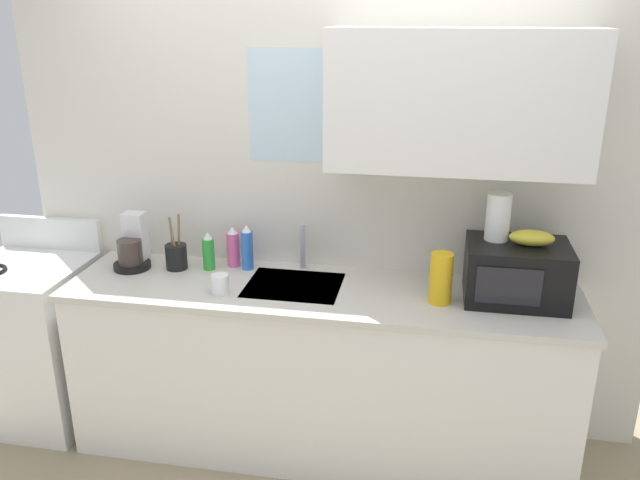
# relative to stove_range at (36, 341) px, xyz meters

# --- Properties ---
(kitchen_wall_assembly) EXTENTS (3.26, 0.42, 2.50)m
(kitchen_wall_assembly) POSITION_rel_stove_range_xyz_m (1.72, 0.30, 0.91)
(kitchen_wall_assembly) COLOR silver
(kitchen_wall_assembly) RESTS_ON ground
(counter_unit) EXTENTS (2.49, 0.63, 0.90)m
(counter_unit) POSITION_rel_stove_range_xyz_m (1.59, -0.00, 0.00)
(counter_unit) COLOR white
(counter_unit) RESTS_ON ground
(sink_faucet) EXTENTS (0.03, 0.03, 0.24)m
(sink_faucet) POSITION_rel_stove_range_xyz_m (1.45, 0.24, 0.56)
(sink_faucet) COLOR #B2B5BA
(sink_faucet) RESTS_ON counter_unit
(stove_range) EXTENTS (0.60, 0.60, 1.08)m
(stove_range) POSITION_rel_stove_range_xyz_m (0.00, 0.00, 0.00)
(stove_range) COLOR white
(stove_range) RESTS_ON ground
(microwave) EXTENTS (0.46, 0.35, 0.27)m
(microwave) POSITION_rel_stove_range_xyz_m (2.50, 0.04, 0.58)
(microwave) COLOR black
(microwave) RESTS_ON counter_unit
(banana_bunch) EXTENTS (0.20, 0.11, 0.07)m
(banana_bunch) POSITION_rel_stove_range_xyz_m (2.55, 0.05, 0.75)
(banana_bunch) COLOR gold
(banana_bunch) RESTS_ON microwave
(paper_towel_roll) EXTENTS (0.11, 0.11, 0.22)m
(paper_towel_roll) POSITION_rel_stove_range_xyz_m (2.40, 0.10, 0.82)
(paper_towel_roll) COLOR white
(paper_towel_roll) RESTS_ON microwave
(coffee_maker) EXTENTS (0.19, 0.21, 0.28)m
(coffee_maker) POSITION_rel_stove_range_xyz_m (0.58, 0.10, 0.55)
(coffee_maker) COLOR black
(coffee_maker) RESTS_ON counter_unit
(dish_soap_bottle_blue) EXTENTS (0.06, 0.06, 0.24)m
(dish_soap_bottle_blue) POSITION_rel_stove_range_xyz_m (1.17, 0.18, 0.55)
(dish_soap_bottle_blue) COLOR blue
(dish_soap_bottle_blue) RESTS_ON counter_unit
(dish_soap_bottle_pink) EXTENTS (0.07, 0.07, 0.21)m
(dish_soap_bottle_pink) POSITION_rel_stove_range_xyz_m (1.09, 0.21, 0.54)
(dish_soap_bottle_pink) COLOR #E55999
(dish_soap_bottle_pink) RESTS_ON counter_unit
(dish_soap_bottle_green) EXTENTS (0.06, 0.06, 0.20)m
(dish_soap_bottle_green) POSITION_rel_stove_range_xyz_m (0.98, 0.14, 0.54)
(dish_soap_bottle_green) COLOR green
(dish_soap_bottle_green) RESTS_ON counter_unit
(cereal_canister) EXTENTS (0.10, 0.10, 0.24)m
(cereal_canister) POSITION_rel_stove_range_xyz_m (2.16, -0.05, 0.56)
(cereal_canister) COLOR gold
(cereal_canister) RESTS_ON counter_unit
(mug_white) EXTENTS (0.08, 0.08, 0.09)m
(mug_white) POSITION_rel_stove_range_xyz_m (1.13, -0.14, 0.49)
(mug_white) COLOR white
(mug_white) RESTS_ON counter_unit
(utensil_crock) EXTENTS (0.11, 0.11, 0.29)m
(utensil_crock) POSITION_rel_stove_range_xyz_m (0.81, 0.12, 0.51)
(utensil_crock) COLOR black
(utensil_crock) RESTS_ON counter_unit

